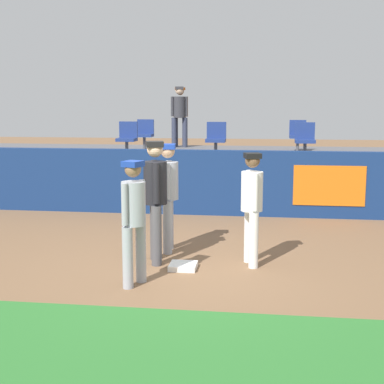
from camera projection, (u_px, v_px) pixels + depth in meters
name	position (u px, v px, depth m)	size (l,w,h in m)	color
ground_plane	(183.00, 268.00, 8.18)	(60.00, 60.00, 0.00)	brown
grass_foreground_strip	(134.00, 363.00, 5.17)	(18.00, 2.80, 0.01)	#2D722D
first_base	(183.00, 266.00, 8.13)	(0.40, 0.40, 0.08)	white
player_fielder_home	(252.00, 201.00, 8.19)	(0.40, 0.56, 1.71)	white
player_runner_visitor	(134.00, 214.00, 7.26)	(0.42, 0.45, 1.69)	#9EA3AD
player_coach_visitor	(168.00, 190.00, 8.94)	(0.37, 0.50, 1.79)	#9EA3AD
player_umpire	(155.00, 193.00, 8.30)	(0.44, 0.51, 1.88)	#4C4C51
field_wall	(210.00, 183.00, 11.99)	(18.00, 0.26, 1.43)	navy
bleacher_platform	(220.00, 174.00, 14.52)	(18.00, 4.80, 1.15)	#59595E
seat_front_center	(216.00, 137.00, 13.25)	(0.47, 0.44, 0.84)	#4C4C51
seat_back_right	(298.00, 134.00, 14.74)	(0.45, 0.44, 0.84)	#4C4C51
seat_back_left	(145.00, 133.00, 15.30)	(0.47, 0.44, 0.84)	#4C4C51
seat_front_right	(305.00, 138.00, 12.97)	(0.47, 0.44, 0.84)	#4C4C51
seat_front_left	(127.00, 137.00, 13.54)	(0.46, 0.44, 0.84)	#4C4C51
spectator_hooded	(179.00, 112.00, 16.00)	(0.49, 0.39, 1.77)	#33384C
spectator_capped	(180.00, 113.00, 16.19)	(0.48, 0.41, 1.75)	#33384C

